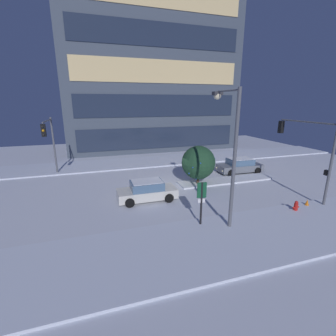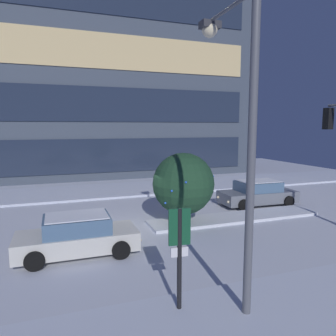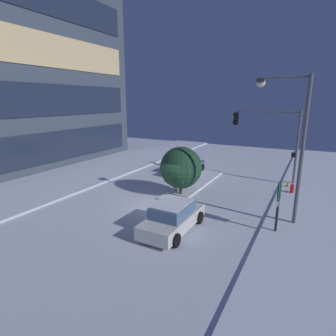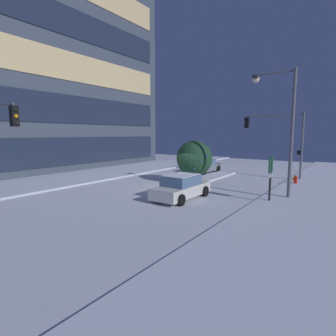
{
  "view_description": "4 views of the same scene",
  "coord_description": "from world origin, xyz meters",
  "views": [
    {
      "loc": [
        -5.91,
        -18.45,
        7.06
      ],
      "look_at": [
        0.12,
        0.5,
        1.52
      ],
      "focal_mm": 25.46,
      "sensor_mm": 36.0,
      "label": 1
    },
    {
      "loc": [
        -3.09,
        -14.06,
        4.68
      ],
      "look_at": [
        2.43,
        1.34,
        2.56
      ],
      "focal_mm": 34.33,
      "sensor_mm": 36.0,
      "label": 2
    },
    {
      "loc": [
        -13.97,
        -8.25,
        6.55
      ],
      "look_at": [
        2.63,
        0.68,
        1.87
      ],
      "focal_mm": 29.3,
      "sensor_mm": 36.0,
      "label": 3
    },
    {
      "loc": [
        -16.07,
        -11.02,
        3.99
      ],
      "look_at": [
        0.39,
        0.7,
        1.4
      ],
      "focal_mm": 28.51,
      "sensor_mm": 36.0,
      "label": 4
    }
  ],
  "objects": [
    {
      "name": "office_tower_main",
      "position": [
        3.18,
        19.11,
        15.29
      ],
      "size": [
        24.77,
        10.75,
        30.58
      ],
      "color": "#424C5B",
      "rests_on": "ground"
    },
    {
      "name": "traffic_light_corner_near_right",
      "position": [
        9.1,
        -5.09,
        4.07
      ],
      "size": [
        0.32,
        5.22,
        5.85
      ],
      "rotation": [
        0.0,
        0.0,
        1.57
      ],
      "color": "#565960",
      "rests_on": "ground"
    },
    {
      "name": "curb_strip_far",
      "position": [
        0.0,
        8.94,
        0.07
      ],
      "size": [
        52.0,
        5.2,
        0.14
      ],
      "primitive_type": "cube",
      "color": "silver",
      "rests_on": "ground"
    },
    {
      "name": "car_far",
      "position": [
        8.31,
        1.85,
        0.71
      ],
      "size": [
        4.7,
        2.23,
        1.49
      ],
      "rotation": [
        0.0,
        0.0,
        3.1
      ],
      "color": "slate",
      "rests_on": "ground"
    },
    {
      "name": "fire_hydrant",
      "position": [
        6.53,
        -7.25,
        0.38
      ],
      "size": [
        0.48,
        0.26,
        0.79
      ],
      "color": "red",
      "rests_on": "ground"
    },
    {
      "name": "parking_info_sign",
      "position": [
        -0.27,
        -7.03,
        1.74
      ],
      "size": [
        0.55,
        0.12,
        2.71
      ],
      "rotation": [
        0.0,
        0.0,
        1.46
      ],
      "color": "black",
      "rests_on": "ground"
    },
    {
      "name": "decorated_tree_median",
      "position": [
        2.59,
        -0.36,
        2.02
      ],
      "size": [
        2.9,
        2.9,
        3.47
      ],
      "color": "#473323",
      "rests_on": "ground"
    },
    {
      "name": "median_strip",
      "position": [
        5.49,
        -0.24,
        0.07
      ],
      "size": [
        9.0,
        1.8,
        0.14
      ],
      "primitive_type": "cube",
      "color": "silver",
      "rests_on": "ground"
    },
    {
      "name": "ground",
      "position": [
        0.0,
        0.0,
        0.0
      ],
      "size": [
        52.0,
        52.0,
        0.0
      ],
      "primitive_type": "plane",
      "color": "silver"
    },
    {
      "name": "curb_strip_near",
      "position": [
        0.0,
        -8.94,
        0.07
      ],
      "size": [
        52.0,
        5.2,
        0.14
      ],
      "primitive_type": "cube",
      "color": "silver",
      "rests_on": "ground"
    },
    {
      "name": "car_near",
      "position": [
        -2.4,
        -2.3,
        0.71
      ],
      "size": [
        4.43,
        2.05,
        1.49
      ],
      "rotation": [
        0.0,
        0.0,
        -0.01
      ],
      "color": "silver",
      "rests_on": "ground"
    },
    {
      "name": "street_lamp_arched",
      "position": [
        1.22,
        -7.09,
        5.05
      ],
      "size": [
        0.56,
        2.6,
        7.78
      ],
      "rotation": [
        0.0,
        0.0,
        1.56
      ],
      "color": "#565960",
      "rests_on": "ground"
    },
    {
      "name": "construction_cone",
      "position": [
        7.9,
        -6.86,
        0.28
      ],
      "size": [
        0.36,
        0.36,
        0.55
      ],
      "primitive_type": "cone",
      "color": "orange",
      "rests_on": "ground"
    }
  ]
}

